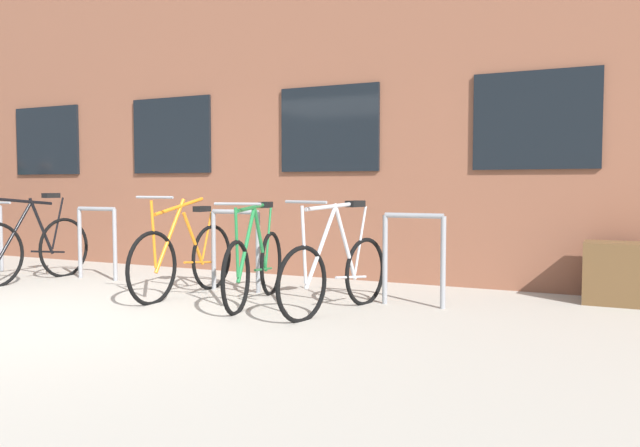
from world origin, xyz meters
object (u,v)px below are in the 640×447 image
planter_box (623,273)px  bicycle_silver (336,271)px  bicycle_green (255,264)px  bicycle_orange (184,258)px  bicycle_black (31,248)px

planter_box → bicycle_silver: bearing=-147.2°
bicycle_green → planter_box: (3.24, 1.45, -0.08)m
bicycle_green → planter_box: size_ratio=2.43×
bicycle_orange → bicycle_silver: bearing=-3.1°
bicycle_green → planter_box: 3.55m
bicycle_orange → planter_box: bicycle_orange is taller
bicycle_orange → bicycle_green: 0.88m
bicycle_black → planter_box: bearing=12.5°
bicycle_orange → bicycle_silver: 1.78m
bicycle_black → bicycle_green: bicycle_black is taller
bicycle_silver → bicycle_orange: bearing=176.9°
bicycle_black → bicycle_green: bearing=-0.7°
bicycle_black → bicycle_silver: bearing=-1.4°
bicycle_silver → bicycle_green: bearing=176.2°
bicycle_black → bicycle_silver: (4.03, -0.10, -0.03)m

